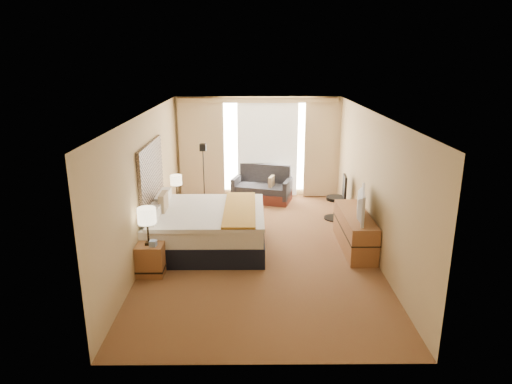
{
  "coord_description": "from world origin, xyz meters",
  "views": [
    {
      "loc": [
        -0.14,
        -8.18,
        3.59
      ],
      "look_at": [
        -0.07,
        0.4,
        1.01
      ],
      "focal_mm": 32.0,
      "sensor_mm": 36.0,
      "label": 1
    }
  ],
  "objects_px": {
    "bed": "(205,228)",
    "desk_chair": "(338,200)",
    "floor_lamp": "(203,164)",
    "media_dresser": "(355,231)",
    "nightstand_left": "(151,258)",
    "lamp_right": "(176,181)",
    "television": "(357,204)",
    "lamp_left": "(147,216)",
    "nightstand_right": "(175,210)",
    "loveseat": "(263,189)"
  },
  "relations": [
    {
      "from": "floor_lamp",
      "to": "television",
      "type": "distance_m",
      "value": 4.03
    },
    {
      "from": "media_dresser",
      "to": "lamp_right",
      "type": "xyz_separation_m",
      "value": [
        -3.65,
        1.46,
        0.61
      ]
    },
    {
      "from": "nightstand_right",
      "to": "desk_chair",
      "type": "height_order",
      "value": "desk_chair"
    },
    {
      "from": "nightstand_left",
      "to": "nightstand_right",
      "type": "height_order",
      "value": "same"
    },
    {
      "from": "media_dresser",
      "to": "bed",
      "type": "height_order",
      "value": "bed"
    },
    {
      "from": "television",
      "to": "loveseat",
      "type": "bearing_deg",
      "value": 39.22
    },
    {
      "from": "media_dresser",
      "to": "nightstand_right",
      "type": "bearing_deg",
      "value": 158.6
    },
    {
      "from": "media_dresser",
      "to": "loveseat",
      "type": "distance_m",
      "value": 3.49
    },
    {
      "from": "loveseat",
      "to": "bed",
      "type": "bearing_deg",
      "value": -95.54
    },
    {
      "from": "nightstand_right",
      "to": "television",
      "type": "distance_m",
      "value": 4.1
    },
    {
      "from": "floor_lamp",
      "to": "television",
      "type": "bearing_deg",
      "value": -40.08
    },
    {
      "from": "desk_chair",
      "to": "lamp_left",
      "type": "distance_m",
      "value": 4.63
    },
    {
      "from": "television",
      "to": "floor_lamp",
      "type": "bearing_deg",
      "value": 62.52
    },
    {
      "from": "bed",
      "to": "television",
      "type": "bearing_deg",
      "value": -6.72
    },
    {
      "from": "nightstand_left",
      "to": "loveseat",
      "type": "height_order",
      "value": "loveseat"
    },
    {
      "from": "desk_chair",
      "to": "lamp_right",
      "type": "xyz_separation_m",
      "value": [
        -3.62,
        -0.17,
        0.5
      ]
    },
    {
      "from": "nightstand_right",
      "to": "lamp_right",
      "type": "distance_m",
      "value": 0.69
    },
    {
      "from": "nightstand_right",
      "to": "desk_chair",
      "type": "distance_m",
      "value": 3.68
    },
    {
      "from": "media_dresser",
      "to": "floor_lamp",
      "type": "bearing_deg",
      "value": 143.49
    },
    {
      "from": "nightstand_right",
      "to": "loveseat",
      "type": "height_order",
      "value": "loveseat"
    },
    {
      "from": "media_dresser",
      "to": "desk_chair",
      "type": "height_order",
      "value": "desk_chair"
    },
    {
      "from": "bed",
      "to": "lamp_right",
      "type": "xyz_separation_m",
      "value": [
        -0.75,
        1.4,
        0.56
      ]
    },
    {
      "from": "media_dresser",
      "to": "television",
      "type": "relative_size",
      "value": 1.85
    },
    {
      "from": "bed",
      "to": "lamp_left",
      "type": "height_order",
      "value": "lamp_left"
    },
    {
      "from": "nightstand_left",
      "to": "floor_lamp",
      "type": "xyz_separation_m",
      "value": [
        0.57,
        3.37,
        0.87
      ]
    },
    {
      "from": "floor_lamp",
      "to": "lamp_left",
      "type": "xyz_separation_m",
      "value": [
        -0.58,
        -3.42,
        -0.09
      ]
    },
    {
      "from": "desk_chair",
      "to": "lamp_right",
      "type": "relative_size",
      "value": 1.93
    },
    {
      "from": "loveseat",
      "to": "floor_lamp",
      "type": "height_order",
      "value": "floor_lamp"
    },
    {
      "from": "nightstand_left",
      "to": "media_dresser",
      "type": "distance_m",
      "value": 3.85
    },
    {
      "from": "bed",
      "to": "floor_lamp",
      "type": "relative_size",
      "value": 1.39
    },
    {
      "from": "television",
      "to": "lamp_left",
      "type": "bearing_deg",
      "value": 115.4
    },
    {
      "from": "nightstand_left",
      "to": "bed",
      "type": "bearing_deg",
      "value": 53.95
    },
    {
      "from": "media_dresser",
      "to": "bed",
      "type": "xyz_separation_m",
      "value": [
        -2.89,
        0.06,
        0.05
      ]
    },
    {
      "from": "nightstand_right",
      "to": "desk_chair",
      "type": "bearing_deg",
      "value": 2.91
    },
    {
      "from": "loveseat",
      "to": "television",
      "type": "height_order",
      "value": "television"
    },
    {
      "from": "bed",
      "to": "floor_lamp",
      "type": "xyz_separation_m",
      "value": [
        -0.24,
        2.26,
        0.74
      ]
    },
    {
      "from": "media_dresser",
      "to": "desk_chair",
      "type": "relative_size",
      "value": 1.75
    },
    {
      "from": "floor_lamp",
      "to": "lamp_right",
      "type": "distance_m",
      "value": 1.01
    },
    {
      "from": "nightstand_left",
      "to": "loveseat",
      "type": "xyz_separation_m",
      "value": [
        1.99,
        4.09,
        0.02
      ]
    },
    {
      "from": "loveseat",
      "to": "floor_lamp",
      "type": "relative_size",
      "value": 0.98
    },
    {
      "from": "bed",
      "to": "loveseat",
      "type": "bearing_deg",
      "value": 68.38
    },
    {
      "from": "lamp_left",
      "to": "television",
      "type": "relative_size",
      "value": 0.66
    },
    {
      "from": "nightstand_left",
      "to": "media_dresser",
      "type": "height_order",
      "value": "media_dresser"
    },
    {
      "from": "media_dresser",
      "to": "lamp_right",
      "type": "bearing_deg",
      "value": 158.11
    },
    {
      "from": "lamp_right",
      "to": "television",
      "type": "bearing_deg",
      "value": -25.82
    },
    {
      "from": "floor_lamp",
      "to": "media_dresser",
      "type": "bearing_deg",
      "value": -36.51
    },
    {
      "from": "lamp_left",
      "to": "television",
      "type": "distance_m",
      "value": 3.76
    },
    {
      "from": "nightstand_left",
      "to": "lamp_right",
      "type": "relative_size",
      "value": 1.03
    },
    {
      "from": "floor_lamp",
      "to": "television",
      "type": "xyz_separation_m",
      "value": [
        3.08,
        -2.59,
        -0.16
      ]
    },
    {
      "from": "bed",
      "to": "desk_chair",
      "type": "height_order",
      "value": "bed"
    }
  ]
}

